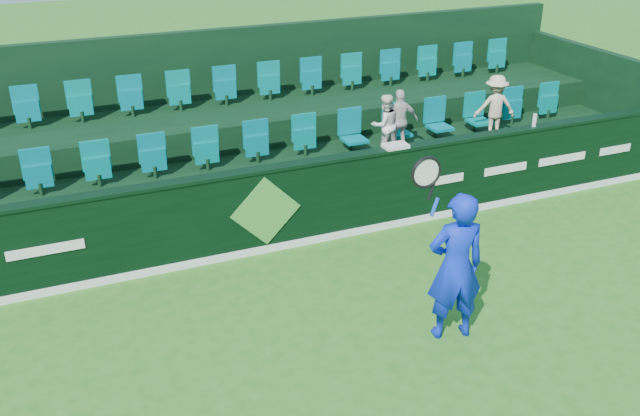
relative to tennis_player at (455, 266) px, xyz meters
name	(u,v)px	position (x,y,z in m)	size (l,w,h in m)	color
ground	(385,414)	(-1.42, -0.99, -0.98)	(60.00, 60.00, 0.00)	#266E1A
sponsor_hoarding	(264,210)	(-1.42, 3.01, -0.31)	(16.00, 0.25, 1.35)	black
stand_tier_front	(243,198)	(-1.42, 4.11, -0.58)	(16.00, 2.00, 0.80)	black
stand_tier_back	(212,147)	(-1.42, 6.01, -0.33)	(16.00, 1.80, 1.30)	black
stand_rear	(203,111)	(-1.42, 6.45, 0.24)	(16.00, 4.10, 2.60)	black
seat_row_front	(233,151)	(-1.42, 4.51, 0.12)	(13.50, 0.50, 0.60)	#016F7B
seat_row_back	(204,93)	(-1.42, 6.31, 0.62)	(13.50, 0.50, 0.60)	#016F7B
tennis_player	(455,266)	(0.00, 0.00, 0.00)	(1.19, 0.59, 2.56)	#0C25CE
spectator_left	(385,125)	(1.18, 4.13, 0.35)	(0.52, 0.40, 1.06)	white
spectator_middle	(400,121)	(1.47, 4.13, 0.38)	(0.65, 0.27, 1.12)	beige
spectator_right	(495,107)	(3.45, 4.13, 0.40)	(0.75, 0.43, 1.16)	beige
towel	(395,146)	(0.79, 3.01, 0.40)	(0.39, 0.25, 0.06)	silver
drinks_bottle	(535,120)	(3.45, 3.01, 0.48)	(0.07, 0.07, 0.22)	silver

